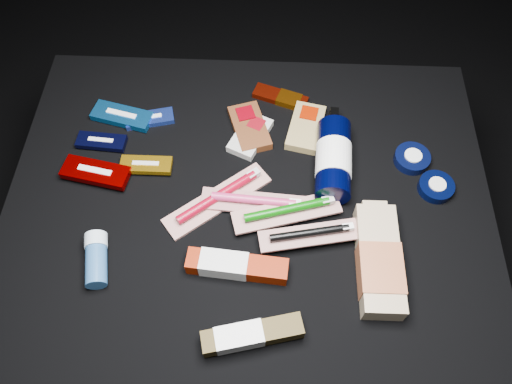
{
  "coord_description": "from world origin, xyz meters",
  "views": [
    {
      "loc": [
        0.04,
        -0.5,
        1.27
      ],
      "look_at": [
        0.01,
        0.01,
        0.42
      ],
      "focal_mm": 35.0,
      "sensor_mm": 36.0,
      "label": 1
    }
  ],
  "objects_px": {
    "lotion_bottle": "(333,159)",
    "bodywash_bottle": "(379,262)",
    "deodorant_stick": "(96,259)",
    "toothpaste_carton_red": "(233,265)"
  },
  "relations": [
    {
      "from": "lotion_bottle",
      "to": "bodywash_bottle",
      "type": "height_order",
      "value": "lotion_bottle"
    },
    {
      "from": "lotion_bottle",
      "to": "deodorant_stick",
      "type": "height_order",
      "value": "lotion_bottle"
    },
    {
      "from": "bodywash_bottle",
      "to": "deodorant_stick",
      "type": "relative_size",
      "value": 2.08
    },
    {
      "from": "lotion_bottle",
      "to": "bodywash_bottle",
      "type": "xyz_separation_m",
      "value": [
        0.08,
        -0.22,
        -0.01
      ]
    },
    {
      "from": "deodorant_stick",
      "to": "bodywash_bottle",
      "type": "bearing_deg",
      "value": -10.27
    },
    {
      "from": "bodywash_bottle",
      "to": "lotion_bottle",
      "type": "bearing_deg",
      "value": 109.15
    },
    {
      "from": "deodorant_stick",
      "to": "toothpaste_carton_red",
      "type": "relative_size",
      "value": 0.57
    },
    {
      "from": "bodywash_bottle",
      "to": "toothpaste_carton_red",
      "type": "distance_m",
      "value": 0.27
    },
    {
      "from": "deodorant_stick",
      "to": "lotion_bottle",
      "type": "bearing_deg",
      "value": 15.63
    },
    {
      "from": "deodorant_stick",
      "to": "toothpaste_carton_red",
      "type": "distance_m",
      "value": 0.25
    }
  ]
}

